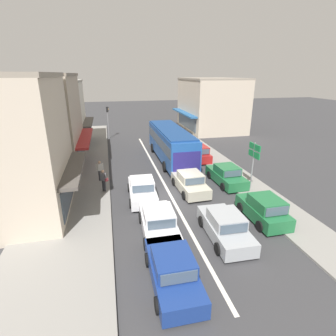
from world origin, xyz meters
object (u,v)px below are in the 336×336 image
parked_hatchback_kerb_rear (181,139)px  sedan_queue_gap_filler (225,227)px  sedan_behind_bus_near (190,183)px  parked_hatchback_kerb_third (198,154)px  traffic_light_downstreet (108,117)px  pedestrian_browsing_midblock (100,169)px  sedan_queue_far_back (159,223)px  parked_sedan_kerb_second (226,175)px  sedan_adjacent_lane_trail (173,270)px  city_bus (171,142)px  directional_road_sign (254,155)px  sedan_behind_bus_mid (142,190)px  pedestrian_with_handbag_near (104,179)px  parked_hatchback_kerb_front (264,209)px

parked_hatchback_kerb_rear → sedan_queue_gap_filler: bearing=-98.8°
sedan_behind_bus_near → parked_hatchback_kerb_third: (2.99, 6.79, 0.05)m
traffic_light_downstreet → pedestrian_browsing_midblock: 15.41m
sedan_queue_far_back → parked_sedan_kerb_second: same height
sedan_behind_bus_near → parked_sedan_kerb_second: size_ratio=1.00×
sedan_adjacent_lane_trail → sedan_behind_bus_near: same height
city_bus → parked_sedan_kerb_second: city_bus is taller
city_bus → directional_road_sign: size_ratio=3.02×
sedan_behind_bus_mid → parked_hatchback_kerb_rear: size_ratio=1.14×
sedan_queue_gap_filler → parked_hatchback_kerb_rear: size_ratio=1.13×
sedan_behind_bus_near → directional_road_sign: bearing=-9.5°
sedan_adjacent_lane_trail → traffic_light_downstreet: traffic_light_downstreet is taller
parked_hatchback_kerb_third → pedestrian_with_handbag_near: pedestrian_with_handbag_near is taller
sedan_behind_bus_mid → directional_road_sign: bearing=-2.3°
parked_sedan_kerb_second → pedestrian_browsing_midblock: pedestrian_browsing_midblock is taller
sedan_behind_bus_mid → pedestrian_browsing_midblock: pedestrian_browsing_midblock is taller
city_bus → sedan_adjacent_lane_trail: city_bus is taller
parked_hatchback_kerb_front → pedestrian_with_handbag_near: 10.92m
city_bus → sedan_queue_gap_filler: (-0.30, -13.38, -1.22)m
sedan_behind_bus_mid → sedan_adjacent_lane_trail: same height
sedan_queue_gap_filler → parked_sedan_kerb_second: same height
sedan_queue_far_back → parked_hatchback_kerb_third: bearing=61.7°
parked_hatchback_kerb_front → parked_sedan_kerb_second: bearing=87.4°
directional_road_sign → sedan_queue_far_back: bearing=-152.2°
sedan_behind_bus_mid → sedan_queue_gap_filler: 6.66m
sedan_queue_far_back → pedestrian_browsing_midblock: size_ratio=2.61×
sedan_adjacent_lane_trail → pedestrian_browsing_midblock: 12.20m
sedan_behind_bus_near → parked_hatchback_kerb_third: 7.42m
parked_hatchback_kerb_rear → parked_hatchback_kerb_third: bearing=-89.8°
parked_sedan_kerb_second → directional_road_sign: bearing=-49.6°
parked_sedan_kerb_second → parked_hatchback_kerb_rear: (-0.26, 12.17, 0.05)m
sedan_behind_bus_mid → pedestrian_with_handbag_near: bearing=149.2°
sedan_adjacent_lane_trail → parked_hatchback_kerb_third: parked_hatchback_kerb_third is taller
parked_hatchback_kerb_front → parked_sedan_kerb_second: parked_hatchback_kerb_front is taller
parked_hatchback_kerb_front → traffic_light_downstreet: size_ratio=0.88×
sedan_behind_bus_mid → parked_sedan_kerb_second: bearing=9.9°
traffic_light_downstreet → city_bus: bearing=-62.6°
sedan_behind_bus_mid → sedan_queue_gap_filler: (3.61, -5.60, 0.00)m
sedan_queue_gap_filler → parked_hatchback_kerb_rear: parked_hatchback_kerb_rear is taller
city_bus → parked_hatchback_kerb_third: 2.97m
city_bus → directional_road_sign: bearing=-62.6°
sedan_queue_gap_filler → sedan_adjacent_lane_trail: 4.27m
sedan_behind_bus_near → pedestrian_with_handbag_near: 6.26m
parked_hatchback_kerb_front → pedestrian_browsing_midblock: bearing=139.0°
city_bus → pedestrian_with_handbag_near: city_bus is taller
traffic_light_downstreet → pedestrian_browsing_midblock: size_ratio=2.58×
sedan_behind_bus_mid → parked_hatchback_kerb_front: parked_hatchback_kerb_front is taller
sedan_behind_bus_mid → city_bus: bearing=63.3°
sedan_queue_gap_filler → sedan_adjacent_lane_trail: (-3.45, -2.52, 0.00)m
sedan_behind_bus_near → traffic_light_downstreet: 19.46m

